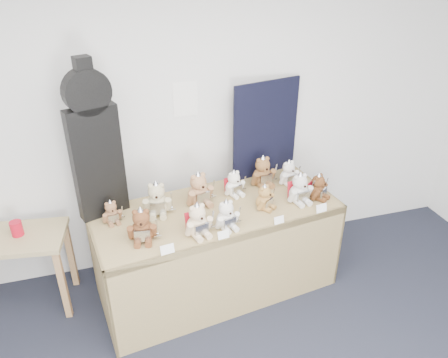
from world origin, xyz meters
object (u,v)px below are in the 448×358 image
object	(u,v)px
teddy_back_left	(157,200)
teddy_back_end	(289,174)
teddy_back_centre_left	(199,190)
side_table	(12,250)
teddy_front_left	(198,221)
teddy_back_centre_right	(234,184)
guitar_case	(95,143)
display_table	(220,231)
teddy_front_far_right	(300,189)
teddy_back_far_left	(112,213)
teddy_front_right	(265,198)
teddy_front_centre	(227,216)
teddy_front_end	(318,188)
teddy_front_far_left	(142,226)
teddy_back_right	(263,173)
red_cup	(17,228)

from	to	relation	value
teddy_back_left	teddy_back_end	size ratio (longest dim) A/B	1.23
teddy_back_centre_left	side_table	bearing A→B (deg)	157.73
teddy_front_left	teddy_back_centre_right	bearing A→B (deg)	33.39
guitar_case	teddy_back_centre_right	bearing A→B (deg)	-20.50
display_table	teddy_back_end	distance (m)	0.82
side_table	teddy_back_end	xyz separation A→B (m)	(2.35, -0.04, 0.35)
teddy_front_left	teddy_back_centre_left	world-z (taller)	teddy_back_centre_left
teddy_front_far_right	teddy_back_left	distance (m)	1.17
guitar_case	teddy_back_centre_right	size ratio (longest dim) A/B	5.01
guitar_case	teddy_back_far_left	bearing A→B (deg)	-92.00
display_table	teddy_front_right	size ratio (longest dim) A/B	8.86
teddy_front_far_right	display_table	bearing A→B (deg)	169.65
teddy_front_far_right	teddy_front_centre	bearing A→B (deg)	-174.08
teddy_front_end	teddy_back_centre_right	world-z (taller)	teddy_front_end
teddy_front_far_left	teddy_front_centre	xyz separation A→B (m)	(0.63, -0.03, -0.01)
side_table	teddy_front_far_left	distance (m)	1.18
teddy_front_far_left	teddy_back_far_left	bearing A→B (deg)	131.86
teddy_front_right	teddy_front_end	world-z (taller)	teddy_front_end
guitar_case	teddy_back_centre_left	bearing A→B (deg)	-26.04
teddy_front_left	teddy_back_end	world-z (taller)	teddy_front_left
teddy_front_centre	teddy_front_far_left	bearing A→B (deg)	163.81
teddy_front_centre	teddy_back_end	bearing A→B (deg)	20.38
teddy_front_right	teddy_back_centre_right	xyz separation A→B (m)	(-0.17, 0.28, 0.00)
guitar_case	teddy_front_centre	bearing A→B (deg)	-48.06
teddy_front_far_left	teddy_back_left	xyz separation A→B (m)	(0.16, 0.32, 0.01)
display_table	teddy_back_right	bearing A→B (deg)	27.26
teddy_back_centre_left	teddy_back_far_left	distance (m)	0.71
red_cup	teddy_front_far_right	xyz separation A→B (m)	(2.24, -0.35, 0.18)
red_cup	teddy_front_left	xyz separation A→B (m)	(1.33, -0.56, 0.18)
guitar_case	teddy_back_far_left	xyz separation A→B (m)	(0.05, -0.15, -0.52)
guitar_case	teddy_front_far_left	xyz separation A→B (m)	(0.25, -0.45, -0.49)
teddy_front_far_left	teddy_front_far_right	size ratio (longest dim) A/B	1.01
display_table	teddy_back_centre_left	distance (m)	0.38
teddy_back_left	teddy_back_end	world-z (taller)	teddy_back_left
teddy_front_right	teddy_back_end	bearing A→B (deg)	8.11
red_cup	teddy_front_right	world-z (taller)	teddy_front_right
teddy_front_right	teddy_back_far_left	world-z (taller)	teddy_front_right
red_cup	teddy_back_centre_right	xyz separation A→B (m)	(1.76, -0.09, 0.16)
teddy_front_centre	teddy_back_centre_left	size ratio (longest dim) A/B	0.82
display_table	teddy_back_far_left	bearing A→B (deg)	163.89
teddy_back_centre_right	teddy_back_right	distance (m)	0.31
teddy_back_end	teddy_front_centre	bearing A→B (deg)	-160.56
teddy_back_left	teddy_back_end	distance (m)	1.20
teddy_front_far_left	teddy_front_end	xyz separation A→B (m)	(1.49, 0.17, -0.02)
red_cup	teddy_back_centre_left	world-z (taller)	teddy_back_centre_left
display_table	teddy_back_left	size ratio (longest dim) A/B	6.72
teddy_front_far_right	teddy_back_centre_right	bearing A→B (deg)	141.63
teddy_front_centre	teddy_front_right	distance (m)	0.41
display_table	teddy_back_centre_right	bearing A→B (deg)	44.77
display_table	teddy_back_left	distance (m)	0.58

